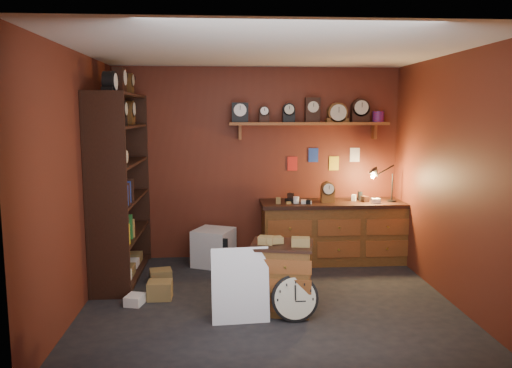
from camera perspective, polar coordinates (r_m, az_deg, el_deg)
The scene contains 11 objects.
floor at distance 5.65m, azimuth 1.45°, elevation -13.31°, with size 4.00×4.00×0.00m, color black.
room_shell at distance 5.38m, azimuth 1.89°, elevation 4.47°, with size 4.02×3.62×2.71m.
shelving_unit at distance 6.40m, azimuth -15.52°, elevation 0.55°, with size 0.47×1.60×2.58m.
workbench at distance 7.06m, azimuth 8.92°, elevation -5.01°, with size 2.04×0.66×1.36m.
low_cabinet at distance 5.31m, azimuth 2.98°, elevation -10.21°, with size 0.73×0.65×0.81m.
big_round_clock at distance 5.12m, azimuth 4.46°, elevation -12.86°, with size 0.47×0.16×0.47m.
white_panel at distance 5.17m, azimuth -1.77°, elevation -15.38°, with size 0.57×0.02×0.76m, color silver.
mini_fridge at distance 6.87m, azimuth -4.86°, elevation -7.22°, with size 0.63×0.66×0.50m.
floor_box_a at distance 6.33m, azimuth -10.82°, elevation -10.28°, with size 0.26×0.22×0.16m, color olive.
floor_box_b at distance 5.71m, azimuth -13.67°, elevation -12.74°, with size 0.18×0.21×0.11m, color white.
floor_box_c at distance 5.80m, azimuth -10.92°, elevation -11.82°, with size 0.27×0.22×0.20m, color olive.
Camera 1 is at (-0.49, -5.24, 2.06)m, focal length 35.00 mm.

